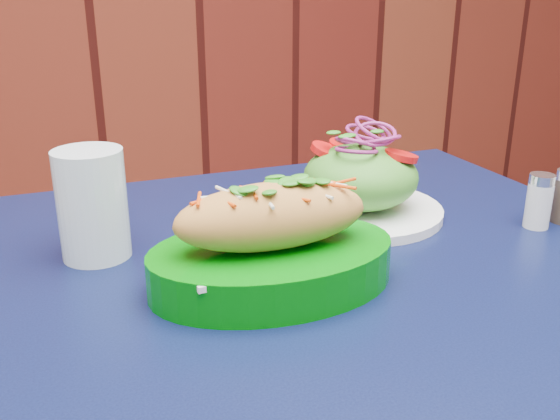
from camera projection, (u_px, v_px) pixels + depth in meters
name	position (u px, v px, depth m)	size (l,w,h in m)	color
cafe_table	(334.00, 346.00, 0.69)	(0.83, 0.83, 0.75)	black
banh_mi_basket	(272.00, 246.00, 0.62)	(0.26, 0.18, 0.12)	#006C06
salad_plate	(360.00, 182.00, 0.81)	(0.22, 0.22, 0.12)	white
water_glass	(92.00, 204.00, 0.68)	(0.08, 0.08, 0.12)	silver
salt_shaker	(539.00, 201.00, 0.77)	(0.03, 0.03, 0.07)	white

